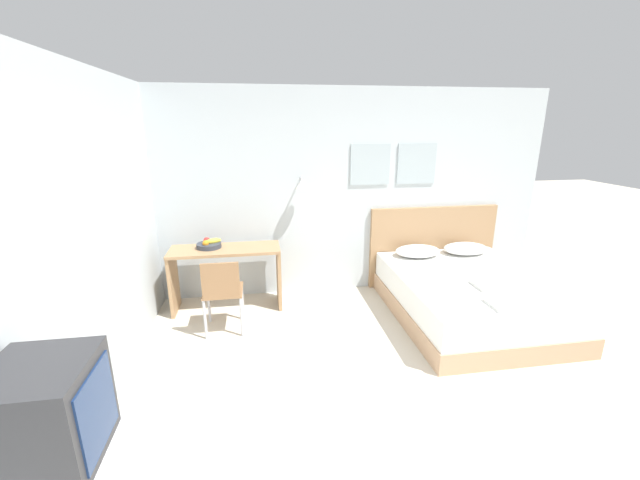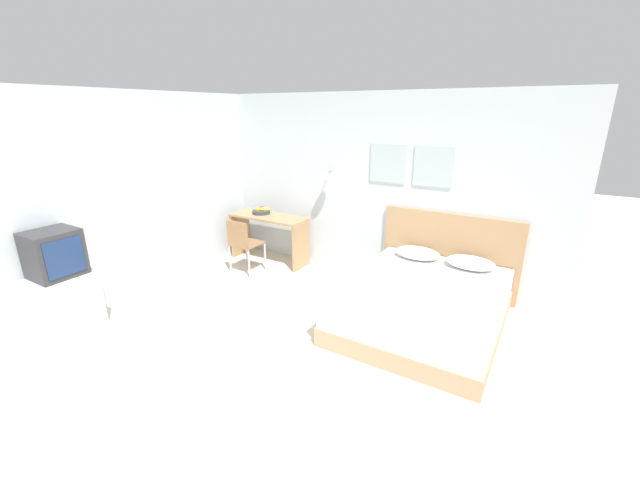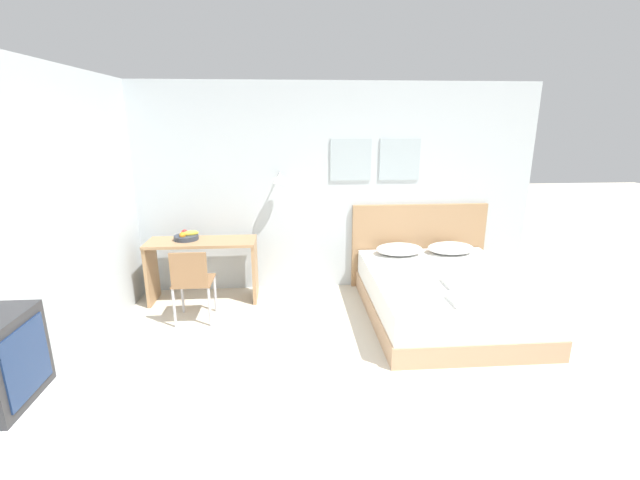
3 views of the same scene
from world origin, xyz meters
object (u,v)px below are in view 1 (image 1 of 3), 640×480
object	(u,v)px
folded_towel_mid_bed	(508,303)
fruit_bowl	(209,244)
desk_chair	(222,290)
desk	(226,266)
pillow_left	(418,251)
headboard	(432,246)
folded_towel_near_foot	(490,284)
pillow_right	(465,248)
bed	(469,297)
television	(46,415)

from	to	relation	value
folded_towel_mid_bed	fruit_bowl	world-z (taller)	fruit_bowl
desk_chair	desk	bearing A→B (deg)	89.77
pillow_left	fruit_bowl	world-z (taller)	fruit_bowl
headboard	desk_chair	world-z (taller)	headboard
pillow_left	folded_towel_near_foot	distance (m)	1.14
headboard	pillow_right	world-z (taller)	headboard
bed	pillow_left	world-z (taller)	pillow_left
fruit_bowl	pillow_left	bearing A→B (deg)	-0.29
headboard	folded_towel_near_foot	world-z (taller)	headboard
bed	headboard	xyz separation A→B (m)	(-0.00, 1.05, 0.30)
pillow_left	television	size ratio (longest dim) A/B	1.17
pillow_right	folded_towel_mid_bed	world-z (taller)	pillow_right
pillow_left	television	distance (m)	4.27
television	desk_chair	bearing A→B (deg)	75.67
desk_chair	fruit_bowl	xyz separation A→B (m)	(-0.18, 0.69, 0.30)
pillow_right	folded_towel_near_foot	bearing A→B (deg)	-105.58
folded_towel_near_foot	bed	bearing A→B (deg)	97.01
folded_towel_near_foot	television	world-z (taller)	television
pillow_right	desk_chair	distance (m)	3.22
fruit_bowl	folded_towel_mid_bed	bearing A→B (deg)	-27.67
pillow_right	folded_towel_near_foot	xyz separation A→B (m)	(-0.30, -1.08, -0.04)
pillow_left	fruit_bowl	size ratio (longest dim) A/B	1.99
pillow_left	desk	bearing A→B (deg)	-179.03
bed	fruit_bowl	bearing A→B (deg)	165.31
desk	television	size ratio (longest dim) A/B	2.56
headboard	fruit_bowl	world-z (taller)	headboard
desk	desk_chair	world-z (taller)	desk_chair
desk_chair	fruit_bowl	distance (m)	0.77
pillow_left	folded_towel_mid_bed	bearing A→B (deg)	-79.43
headboard	pillow_left	size ratio (longest dim) A/B	3.03
bed	television	size ratio (longest dim) A/B	4.01
pillow_right	fruit_bowl	xyz separation A→B (m)	(-3.33, 0.01, 0.22)
headboard	desk	size ratio (longest dim) A/B	1.38
pillow_left	pillow_right	world-z (taller)	same
pillow_left	folded_towel_mid_bed	distance (m)	1.55
bed	folded_towel_mid_bed	world-z (taller)	folded_towel_mid_bed
pillow_left	pillow_right	size ratio (longest dim) A/B	1.00
desk_chair	television	distance (m)	2.40
headboard	folded_towel_mid_bed	distance (m)	1.81
fruit_bowl	television	world-z (taller)	television
headboard	television	distance (m)	4.71
pillow_right	folded_towel_near_foot	distance (m)	1.12
bed	television	bearing A→B (deg)	-147.09
pillow_left	pillow_right	xyz separation A→B (m)	(0.68, 0.00, 0.00)
desk_chair	fruit_bowl	bearing A→B (deg)	104.86
bed	fruit_bowl	distance (m)	3.14
folded_towel_mid_bed	fruit_bowl	size ratio (longest dim) A/B	1.17
desk_chair	folded_towel_near_foot	bearing A→B (deg)	-8.04
bed	folded_towel_near_foot	world-z (taller)	folded_towel_near_foot
bed	folded_towel_mid_bed	xyz separation A→B (m)	(-0.05, -0.76, 0.29)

